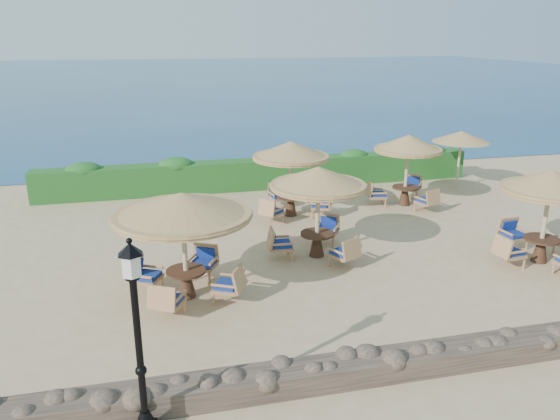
% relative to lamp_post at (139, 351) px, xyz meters
% --- Properties ---
extents(ground, '(120.00, 120.00, 0.00)m').
position_rel_lamp_post_xyz_m(ground, '(4.80, 6.80, -1.55)').
color(ground, tan).
rests_on(ground, ground).
extents(sea, '(160.00, 160.00, 0.00)m').
position_rel_lamp_post_xyz_m(sea, '(4.80, 76.80, -1.55)').
color(sea, navy).
rests_on(sea, ground).
extents(hedge, '(18.00, 0.90, 1.20)m').
position_rel_lamp_post_xyz_m(hedge, '(4.80, 14.00, -0.95)').
color(hedge, '#184D1A').
rests_on(hedge, ground).
extents(stone_wall, '(15.00, 0.65, 0.44)m').
position_rel_lamp_post_xyz_m(stone_wall, '(4.80, 0.60, -1.33)').
color(stone_wall, brown).
rests_on(stone_wall, ground).
extents(lamp_post, '(0.44, 0.44, 3.31)m').
position_rel_lamp_post_xyz_m(lamp_post, '(0.00, 0.00, 0.00)').
color(lamp_post, black).
rests_on(lamp_post, ground).
extents(extra_parasol, '(2.30, 2.30, 2.41)m').
position_rel_lamp_post_xyz_m(extra_parasol, '(12.60, 12.00, 0.62)').
color(extra_parasol, '#C3B28A').
rests_on(extra_parasol, ground).
extents(cafe_set_0, '(3.31, 3.31, 2.65)m').
position_rel_lamp_post_xyz_m(cafe_set_0, '(1.00, 4.73, 0.38)').
color(cafe_set_0, '#C3B28A').
rests_on(cafe_set_0, ground).
extents(cafe_set_1, '(2.78, 2.77, 2.65)m').
position_rel_lamp_post_xyz_m(cafe_set_1, '(4.84, 6.46, 0.34)').
color(cafe_set_1, '#C3B28A').
rests_on(cafe_set_1, ground).
extents(cafe_set_2, '(2.86, 2.86, 2.65)m').
position_rel_lamp_post_xyz_m(cafe_set_2, '(10.83, 4.60, 0.23)').
color(cafe_set_2, '#C3B28A').
rests_on(cafe_set_2, ground).
extents(cafe_set_3, '(2.77, 2.77, 2.65)m').
position_rel_lamp_post_xyz_m(cafe_set_3, '(5.03, 10.21, 0.33)').
color(cafe_set_3, '#C3B28A').
rests_on(cafe_set_3, ground).
extents(cafe_set_4, '(2.68, 2.74, 2.65)m').
position_rel_lamp_post_xyz_m(cafe_set_4, '(9.50, 10.43, 0.28)').
color(cafe_set_4, '#C3B28A').
rests_on(cafe_set_4, ground).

